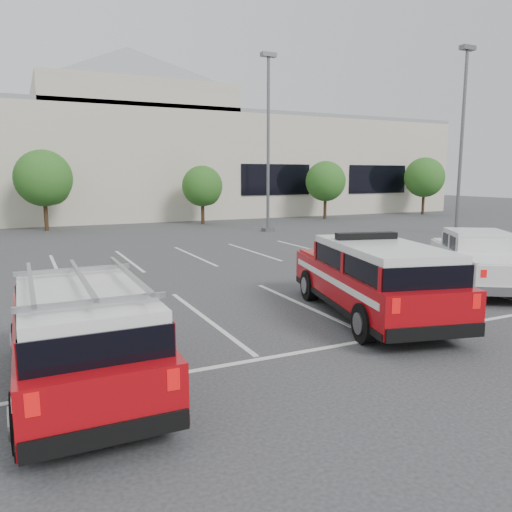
{
  "coord_description": "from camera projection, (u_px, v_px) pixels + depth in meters",
  "views": [
    {
      "loc": [
        -6.49,
        -10.64,
        3.31
      ],
      "look_at": [
        -0.46,
        2.0,
        1.05
      ],
      "focal_mm": 35.0,
      "sensor_mm": 36.0,
      "label": 1
    }
  ],
  "objects": [
    {
      "name": "tree_mid_right",
      "position": [
        203.0,
        188.0,
        34.18
      ],
      "size": [
        2.77,
        2.77,
        3.99
      ],
      "color": "#3F2B19",
      "rests_on": "ground"
    },
    {
      "name": "white_pickup",
      "position": [
        480.0,
        264.0,
        15.11
      ],
      "size": [
        4.44,
        5.48,
        1.64
      ],
      "rotation": [
        0.0,
        0.0,
        -0.57
      ],
      "color": "silver",
      "rests_on": "ground"
    },
    {
      "name": "light_pole_mid",
      "position": [
        268.0,
        143.0,
        29.17
      ],
      "size": [
        0.9,
        0.6,
        10.24
      ],
      "color": "#59595E",
      "rests_on": "ground"
    },
    {
      "name": "tree_mid_left",
      "position": [
        45.0,
        180.0,
        29.84
      ],
      "size": [
        3.37,
        3.37,
        4.85
      ],
      "color": "#3F2B19",
      "rests_on": "ground"
    },
    {
      "name": "stall_markings",
      "position": [
        237.0,
        275.0,
        16.78
      ],
      "size": [
        23.0,
        15.0,
        0.01
      ],
      "primitive_type": "cube",
      "color": "silver",
      "rests_on": "ground"
    },
    {
      "name": "tree_right",
      "position": [
        326.0,
        183.0,
        38.38
      ],
      "size": [
        3.07,
        3.07,
        4.42
      ],
      "color": "#3F2B19",
      "rests_on": "ground"
    },
    {
      "name": "convention_building",
      "position": [
        105.0,
        158.0,
        40.49
      ],
      "size": [
        60.0,
        16.99,
        13.2
      ],
      "color": "beige",
      "rests_on": "ground"
    },
    {
      "name": "ground",
      "position": [
        306.0,
        306.0,
        12.77
      ],
      "size": [
        120.0,
        120.0,
        0.0
      ],
      "primitive_type": "plane",
      "color": "#2D2D2F",
      "rests_on": "ground"
    },
    {
      "name": "tree_far_right",
      "position": [
        425.0,
        179.0,
        42.59
      ],
      "size": [
        3.37,
        3.37,
        4.85
      ],
      "color": "#3F2B19",
      "rests_on": "ground"
    },
    {
      "name": "ladder_suv",
      "position": [
        83.0,
        344.0,
        7.62
      ],
      "size": [
        1.9,
        4.84,
        1.91
      ],
      "rotation": [
        0.0,
        0.0,
        -0.0
      ],
      "color": "#9D070D",
      "rests_on": "ground"
    },
    {
      "name": "light_pole_right",
      "position": [
        462.0,
        141.0,
        27.65
      ],
      "size": [
        0.9,
        0.6,
        10.24
      ],
      "color": "#59595E",
      "rests_on": "ground"
    },
    {
      "name": "fire_chief_suv",
      "position": [
        373.0,
        284.0,
        11.69
      ],
      "size": [
        3.28,
        5.89,
        1.96
      ],
      "rotation": [
        0.0,
        0.0,
        -0.24
      ],
      "color": "#9D070D",
      "rests_on": "ground"
    }
  ]
}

